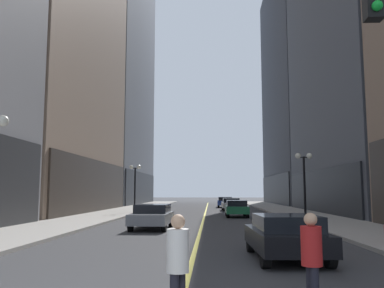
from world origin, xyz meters
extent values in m
plane|color=#38383A|center=(0.00, 35.00, 0.00)|extent=(200.00, 200.00, 0.00)
cube|color=#9E9991|center=(-8.25, 35.00, 0.07)|extent=(4.50, 78.00, 0.15)
cube|color=#9E9991|center=(8.25, 35.00, 0.07)|extent=(4.50, 78.00, 0.15)
cube|color=#E5D64C|center=(0.00, 35.00, 0.00)|extent=(0.16, 70.00, 0.01)
cube|color=#332A23|center=(-10.60, 34.50, 2.50)|extent=(0.50, 22.80, 5.00)
cube|color=slate|center=(-17.42, 60.00, 31.60)|extent=(13.84, 26.00, 63.20)
cube|color=#212327|center=(-10.60, 60.00, 2.50)|extent=(0.50, 24.70, 5.00)
cube|color=black|center=(10.60, 34.50, 2.00)|extent=(0.50, 22.80, 4.01)
cube|color=#4C515B|center=(17.81, 60.00, 18.97)|extent=(14.62, 26.00, 37.94)
cube|color=black|center=(10.60, 60.00, 2.28)|extent=(0.50, 24.70, 4.55)
cube|color=black|center=(2.78, 8.68, 0.59)|extent=(2.10, 4.20, 0.55)
cube|color=black|center=(2.79, 8.48, 1.07)|extent=(1.80, 2.37, 0.50)
cylinder|color=black|center=(1.87, 10.09, 0.32)|extent=(0.24, 0.65, 0.64)
cylinder|color=black|center=(3.58, 10.16, 0.32)|extent=(0.24, 0.65, 0.64)
cylinder|color=black|center=(1.98, 7.21, 0.32)|extent=(0.24, 0.65, 0.64)
cylinder|color=black|center=(3.69, 7.27, 0.32)|extent=(0.24, 0.65, 0.64)
cube|color=slate|center=(-2.62, 18.13, 0.59)|extent=(2.00, 4.29, 0.55)
cube|color=black|center=(-2.62, 18.35, 1.07)|extent=(1.74, 2.41, 0.50)
cylinder|color=black|center=(-1.80, 16.63, 0.32)|extent=(0.23, 0.64, 0.64)
cylinder|color=black|center=(-3.49, 16.66, 0.32)|extent=(0.23, 0.64, 0.64)
cylinder|color=black|center=(-1.75, 19.61, 0.32)|extent=(0.23, 0.64, 0.64)
cylinder|color=black|center=(-3.45, 19.64, 0.32)|extent=(0.23, 0.64, 0.64)
cube|color=#196038|center=(2.59, 28.88, 0.59)|extent=(1.76, 4.15, 0.55)
cube|color=black|center=(2.59, 28.67, 1.07)|extent=(1.54, 2.33, 0.50)
cylinder|color=black|center=(1.85, 30.33, 0.32)|extent=(0.22, 0.64, 0.64)
cylinder|color=black|center=(3.34, 30.32, 0.32)|extent=(0.22, 0.64, 0.64)
cylinder|color=black|center=(1.83, 27.44, 0.32)|extent=(0.22, 0.64, 0.64)
cylinder|color=black|center=(3.32, 27.42, 0.32)|extent=(0.22, 0.64, 0.64)
cube|color=#B7B7BC|center=(2.65, 39.65, 0.59)|extent=(1.91, 4.78, 0.55)
cube|color=black|center=(2.65, 39.41, 1.07)|extent=(1.67, 2.68, 0.50)
cylinder|color=black|center=(1.82, 41.30, 0.32)|extent=(0.23, 0.64, 0.64)
cylinder|color=black|center=(3.44, 41.32, 0.32)|extent=(0.23, 0.64, 0.64)
cylinder|color=black|center=(1.86, 37.97, 0.32)|extent=(0.23, 0.64, 0.64)
cylinder|color=black|center=(3.48, 37.99, 0.32)|extent=(0.23, 0.64, 0.64)
cube|color=navy|center=(2.34, 48.52, 0.59)|extent=(1.93, 4.63, 0.55)
cube|color=black|center=(2.34, 48.29, 1.07)|extent=(1.69, 2.60, 0.50)
cylinder|color=black|center=(1.52, 50.15, 0.32)|extent=(0.22, 0.64, 0.64)
cylinder|color=black|center=(3.18, 50.14, 0.32)|extent=(0.22, 0.64, 0.64)
cylinder|color=black|center=(1.50, 46.91, 0.32)|extent=(0.22, 0.64, 0.64)
cylinder|color=black|center=(3.16, 46.90, 0.32)|extent=(0.22, 0.64, 0.64)
cylinder|color=silver|center=(0.06, 2.45, 1.13)|extent=(0.47, 0.47, 0.64)
sphere|color=tan|center=(0.06, 2.45, 1.56)|extent=(0.22, 0.22, 0.22)
cylinder|color=#B21E1E|center=(2.21, 3.10, 1.13)|extent=(0.39, 0.39, 0.64)
sphere|color=tan|center=(2.21, 3.10, 1.55)|extent=(0.22, 0.22, 0.22)
sphere|color=green|center=(3.20, 2.43, 4.92)|extent=(0.17, 0.17, 0.17)
sphere|color=white|center=(-6.05, 8.60, 4.25)|extent=(0.36, 0.36, 0.36)
cylinder|color=black|center=(-6.40, 32.92, 2.10)|extent=(0.14, 0.14, 4.20)
cylinder|color=black|center=(-6.40, 32.92, 4.15)|extent=(0.80, 0.06, 0.06)
sphere|color=white|center=(-6.75, 32.92, 4.25)|extent=(0.36, 0.36, 0.36)
sphere|color=white|center=(-6.05, 32.92, 4.25)|extent=(0.36, 0.36, 0.36)
cylinder|color=black|center=(6.40, 21.77, 2.10)|extent=(0.14, 0.14, 4.20)
cylinder|color=black|center=(6.40, 21.77, 4.15)|extent=(0.80, 0.06, 0.06)
sphere|color=white|center=(6.05, 21.77, 4.25)|extent=(0.36, 0.36, 0.36)
sphere|color=white|center=(6.75, 21.77, 4.25)|extent=(0.36, 0.36, 0.36)
camera|label=1|loc=(0.57, -3.72, 2.01)|focal=37.60mm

